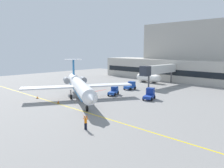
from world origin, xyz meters
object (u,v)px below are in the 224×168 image
(regional_jet, at_px, (79,85))
(pushback_tractor, at_px, (150,94))
(baggage_tug, at_px, (130,86))
(fuel_tank, at_px, (149,78))
(belt_loader, at_px, (114,91))
(marshaller, at_px, (86,122))

(regional_jet, height_order, pushback_tractor, regional_jet)
(baggage_tug, relative_size, fuel_tank, 0.36)
(fuel_tank, bearing_deg, regional_jet, -82.99)
(regional_jet, relative_size, baggage_tug, 8.42)
(regional_jet, bearing_deg, baggage_tug, 89.79)
(pushback_tractor, xyz_separation_m, belt_loader, (-8.51, -1.93, -0.19))
(belt_loader, height_order, marshaller, marshaller)
(pushback_tractor, relative_size, fuel_tank, 0.45)
(regional_jet, xyz_separation_m, fuel_tank, (-3.65, 29.70, -1.42))
(marshaller, bearing_deg, regional_jet, 145.29)
(pushback_tractor, distance_m, marshaller, 21.31)
(belt_loader, xyz_separation_m, marshaller, (13.22, -18.85, 0.14))
(pushback_tractor, bearing_deg, belt_loader, -167.20)
(regional_jet, distance_m, fuel_tank, 29.96)
(regional_jet, relative_size, pushback_tractor, 6.86)
(baggage_tug, xyz_separation_m, pushback_tractor, (10.34, -6.15, 0.11))
(baggage_tug, height_order, marshaller, baggage_tug)
(baggage_tug, bearing_deg, belt_loader, -77.24)
(pushback_tractor, bearing_deg, marshaller, -77.25)
(pushback_tractor, distance_m, belt_loader, 8.73)
(regional_jet, height_order, belt_loader, regional_jet)
(regional_jet, xyz_separation_m, marshaller, (15.11, -10.47, -1.93))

